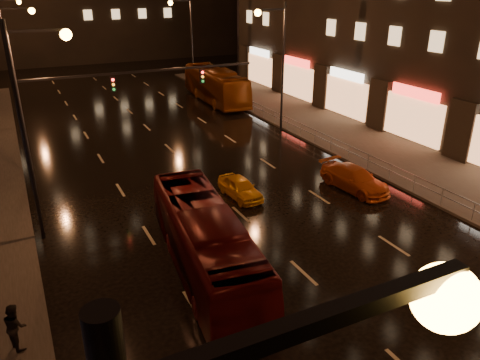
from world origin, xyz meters
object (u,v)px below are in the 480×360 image
object	(u,v)px
taxi_far	(355,179)
pedestrian_b	(15,326)
bus_red	(205,241)
taxi_near	(240,188)
bus_curb	(216,85)

from	to	relation	value
taxi_far	pedestrian_b	distance (m)	19.30
bus_red	taxi_near	distance (m)	7.68
pedestrian_b	taxi_far	bearing A→B (deg)	-91.91
bus_red	taxi_near	size ratio (longest dim) A/B	3.05
bus_curb	pedestrian_b	world-z (taller)	bus_curb
bus_curb	pedestrian_b	xyz separation A→B (m)	(-20.00, -29.61, -0.70)
bus_curb	pedestrian_b	size ratio (longest dim) A/B	7.29
taxi_near	taxi_far	bearing A→B (deg)	-20.75
bus_red	taxi_far	world-z (taller)	bus_red
pedestrian_b	bus_red	bearing A→B (deg)	-97.29
taxi_far	bus_red	bearing A→B (deg)	-166.25
taxi_near	pedestrian_b	world-z (taller)	pedestrian_b
bus_red	pedestrian_b	xyz separation A→B (m)	(-7.34, -1.48, -0.49)
bus_curb	taxi_far	world-z (taller)	bus_curb
pedestrian_b	bus_curb	bearing A→B (deg)	-52.71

